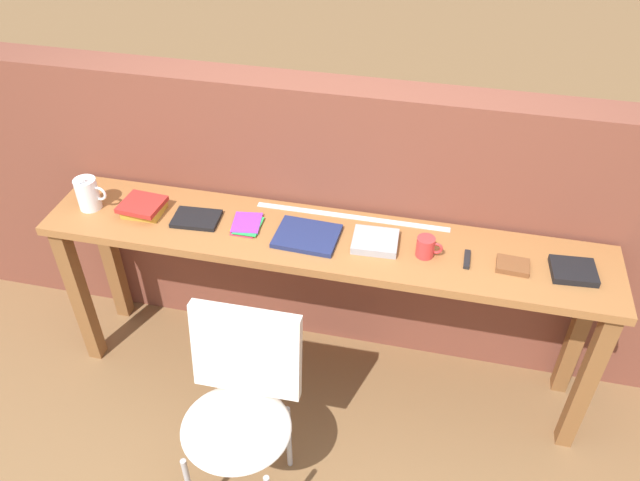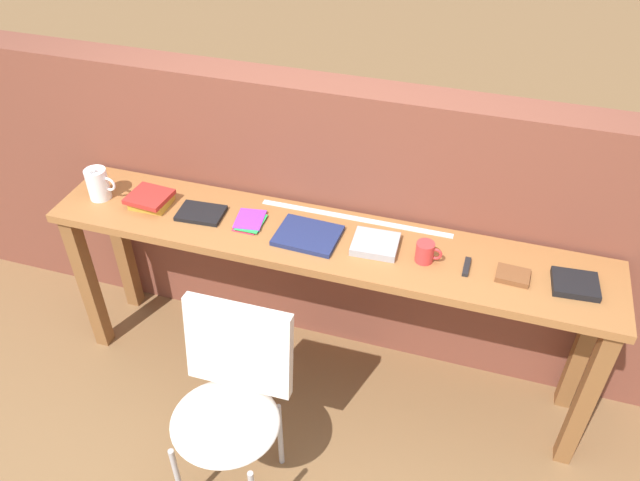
# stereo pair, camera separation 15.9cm
# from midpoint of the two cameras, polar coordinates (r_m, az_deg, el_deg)

# --- Properties ---
(ground_plane) EXTENTS (40.00, 40.00, 0.00)m
(ground_plane) POSITION_cam_midpoint_polar(r_m,az_deg,el_deg) (3.14, 0.10, -15.76)
(ground_plane) COLOR brown
(brick_wall_back) EXTENTS (6.00, 0.20, 1.43)m
(brick_wall_back) POSITION_cam_midpoint_polar(r_m,az_deg,el_deg) (3.05, 3.66, 1.67)
(brick_wall_back) COLOR brown
(brick_wall_back) RESTS_ON ground
(sideboard) EXTENTS (2.50, 0.44, 0.88)m
(sideboard) POSITION_cam_midpoint_polar(r_m,az_deg,el_deg) (2.78, 1.94, -1.99)
(sideboard) COLOR #996033
(sideboard) RESTS_ON ground
(chair_white_moulded) EXTENTS (0.45, 0.46, 0.89)m
(chair_white_moulded) POSITION_cam_midpoint_polar(r_m,az_deg,el_deg) (2.56, -6.41, -14.03)
(chair_white_moulded) COLOR silver
(chair_white_moulded) RESTS_ON ground
(pitcher_white) EXTENTS (0.14, 0.10, 0.18)m
(pitcher_white) POSITION_cam_midpoint_polar(r_m,az_deg,el_deg) (3.04, -18.23, 4.93)
(pitcher_white) COLOR white
(pitcher_white) RESTS_ON sideboard
(book_stack_leftmost) EXTENTS (0.19, 0.18, 0.06)m
(book_stack_leftmost) POSITION_cam_midpoint_polar(r_m,az_deg,el_deg) (2.95, -13.77, 3.64)
(book_stack_leftmost) COLOR gold
(book_stack_leftmost) RESTS_ON sideboard
(magazine_cycling) EXTENTS (0.21, 0.16, 0.02)m
(magazine_cycling) POSITION_cam_midpoint_polar(r_m,az_deg,el_deg) (2.85, -9.26, 2.45)
(magazine_cycling) COLOR black
(magazine_cycling) RESTS_ON sideboard
(pamphlet_pile_colourful) EXTENTS (0.14, 0.18, 0.01)m
(pamphlet_pile_colourful) POSITION_cam_midpoint_polar(r_m,az_deg,el_deg) (2.78, -4.79, 1.78)
(pamphlet_pile_colourful) COLOR #E5334C
(pamphlet_pile_colourful) RESTS_ON sideboard
(book_open_centre) EXTENTS (0.28, 0.23, 0.02)m
(book_open_centre) POSITION_cam_midpoint_polar(r_m,az_deg,el_deg) (2.68, 0.57, 0.42)
(book_open_centre) COLOR navy
(book_open_centre) RESTS_ON sideboard
(book_grey_hardcover) EXTENTS (0.20, 0.18, 0.03)m
(book_grey_hardcover) POSITION_cam_midpoint_polar(r_m,az_deg,el_deg) (2.65, 6.79, -0.37)
(book_grey_hardcover) COLOR #9E9EA3
(book_grey_hardcover) RESTS_ON sideboard
(mug) EXTENTS (0.11, 0.08, 0.09)m
(mug) POSITION_cam_midpoint_polar(r_m,az_deg,el_deg) (2.59, 11.36, -1.09)
(mug) COLOR red
(mug) RESTS_ON sideboard
(multitool_folded) EXTENTS (0.03, 0.11, 0.02)m
(multitool_folded) POSITION_cam_midpoint_polar(r_m,az_deg,el_deg) (2.62, 14.95, -2.38)
(multitool_folded) COLOR black
(multitool_folded) RESTS_ON sideboard
(leather_journal_brown) EXTENTS (0.13, 0.11, 0.02)m
(leather_journal_brown) POSITION_cam_midpoint_polar(r_m,az_deg,el_deg) (2.63, 18.88, -3.09)
(leather_journal_brown) COLOR brown
(leather_journal_brown) RESTS_ON sideboard
(book_repair_rightmost) EXTENTS (0.19, 0.17, 0.03)m
(book_repair_rightmost) POSITION_cam_midpoint_polar(r_m,az_deg,el_deg) (2.67, 23.90, -3.71)
(book_repair_rightmost) COLOR black
(book_repair_rightmost) RESTS_ON sideboard
(ruler_metal_back_edge) EXTENTS (0.88, 0.03, 0.00)m
(ruler_metal_back_edge) POSITION_cam_midpoint_polar(r_m,az_deg,el_deg) (2.81, 4.83, 1.99)
(ruler_metal_back_edge) COLOR silver
(ruler_metal_back_edge) RESTS_ON sideboard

